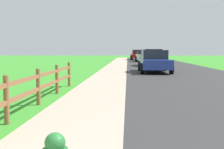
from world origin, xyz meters
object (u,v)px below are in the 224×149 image
at_px(parked_suv_blue, 154,61).
at_px(parked_car_white, 143,56).
at_px(parked_car_red, 138,55).
at_px(parked_car_black, 152,57).

height_order(parked_suv_blue, parked_car_white, parked_suv_blue).
relative_size(parked_suv_blue, parked_car_red, 1.02).
bearing_deg(parked_car_black, parked_suv_blue, -93.53).
bearing_deg(parked_car_white, parked_suv_blue, -90.64).
distance_m(parked_car_black, parked_car_white, 10.87).
bearing_deg(parked_car_black, parked_car_red, 92.29).
xyz_separation_m(parked_car_white, parked_car_red, (-0.43, 7.37, 0.07)).
relative_size(parked_car_white, parked_car_red, 0.91).
relative_size(parked_car_black, parked_car_red, 0.98).
distance_m(parked_suv_blue, parked_car_white, 19.10).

